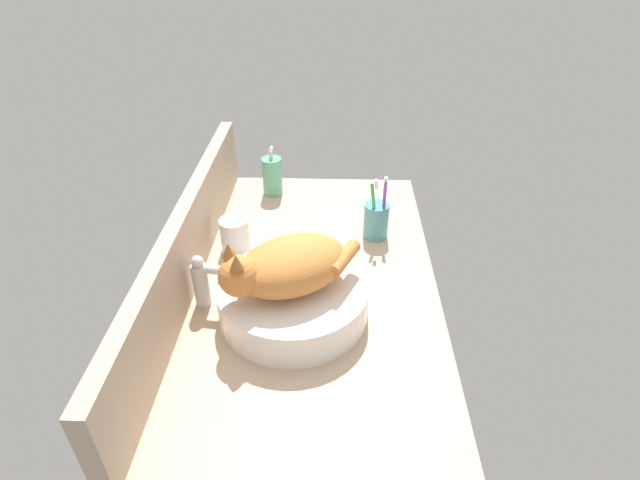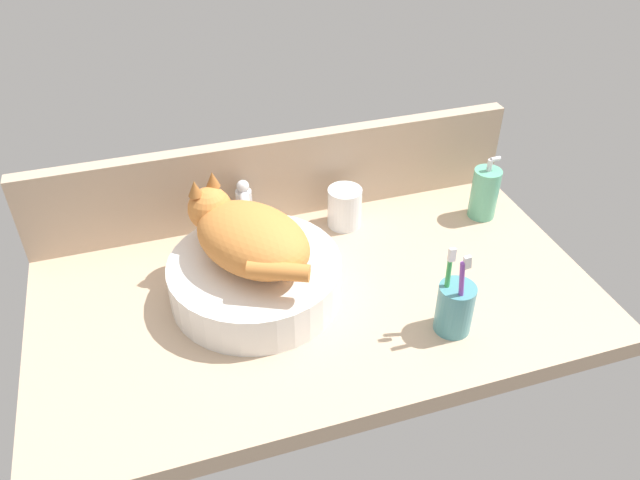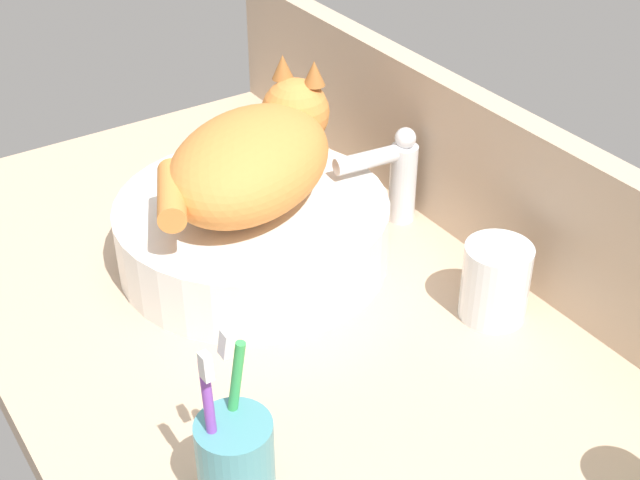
# 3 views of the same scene
# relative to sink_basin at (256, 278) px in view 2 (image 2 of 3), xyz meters

# --- Properties ---
(ground_plane) EXTENTS (1.11, 0.62, 0.04)m
(ground_plane) POSITION_rel_sink_basin_xyz_m (0.12, -0.03, -0.06)
(ground_plane) COLOR tan
(backsplash_panel) EXTENTS (1.11, 0.04, 0.20)m
(backsplash_panel) POSITION_rel_sink_basin_xyz_m (0.12, 0.26, 0.06)
(backsplash_panel) COLOR tan
(backsplash_panel) RESTS_ON ground_plane
(sink_basin) EXTENTS (0.34, 0.34, 0.08)m
(sink_basin) POSITION_rel_sink_basin_xyz_m (0.00, 0.00, 0.00)
(sink_basin) COLOR white
(sink_basin) RESTS_ON ground_plane
(cat) EXTENTS (0.27, 0.30, 0.14)m
(cat) POSITION_rel_sink_basin_xyz_m (-0.01, 0.01, 0.10)
(cat) COLOR orange
(cat) RESTS_ON sink_basin
(faucet) EXTENTS (0.04, 0.12, 0.14)m
(faucet) POSITION_rel_sink_basin_xyz_m (0.02, 0.20, 0.03)
(faucet) COLOR silver
(faucet) RESTS_ON ground_plane
(soap_dispenser) EXTENTS (0.06, 0.06, 0.15)m
(soap_dispenser) POSITION_rel_sink_basin_xyz_m (0.57, 0.11, 0.02)
(soap_dispenser) COLOR #60B793
(soap_dispenser) RESTS_ON ground_plane
(toothbrush_cup) EXTENTS (0.07, 0.07, 0.19)m
(toothbrush_cup) POSITION_rel_sink_basin_xyz_m (0.33, -0.20, 0.01)
(toothbrush_cup) COLOR teal
(toothbrush_cup) RESTS_ON ground_plane
(water_glass) EXTENTS (0.08, 0.08, 0.09)m
(water_glass) POSITION_rel_sink_basin_xyz_m (0.25, 0.18, -0.00)
(water_glass) COLOR white
(water_glass) RESTS_ON ground_plane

